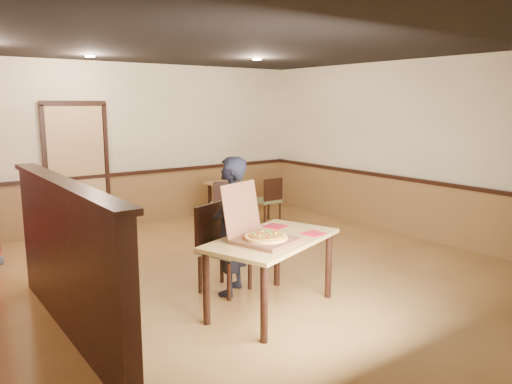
% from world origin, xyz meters
% --- Properties ---
extents(floor, '(7.00, 7.00, 0.00)m').
position_xyz_m(floor, '(0.00, 0.00, 0.00)').
color(floor, '#B98648').
rests_on(floor, ground).
extents(ceiling, '(7.00, 7.00, 0.00)m').
position_xyz_m(ceiling, '(0.00, 0.00, 2.80)').
color(ceiling, black).
rests_on(ceiling, wall_back).
extents(wall_back, '(7.00, 0.00, 7.00)m').
position_xyz_m(wall_back, '(0.00, 3.50, 1.40)').
color(wall_back, '#FCF0C5').
rests_on(wall_back, floor).
extents(wall_right, '(0.00, 7.00, 7.00)m').
position_xyz_m(wall_right, '(3.50, 0.00, 1.40)').
color(wall_right, '#FCF0C5').
rests_on(wall_right, floor).
extents(wainscot_back, '(7.00, 0.04, 0.90)m').
position_xyz_m(wainscot_back, '(0.00, 3.47, 0.45)').
color(wainscot_back, olive).
rests_on(wainscot_back, floor).
extents(chair_rail_back, '(7.00, 0.06, 0.06)m').
position_xyz_m(chair_rail_back, '(0.00, 3.45, 0.92)').
color(chair_rail_back, black).
rests_on(chair_rail_back, wall_back).
extents(wainscot_right, '(0.04, 7.00, 0.90)m').
position_xyz_m(wainscot_right, '(3.47, 0.00, 0.45)').
color(wainscot_right, olive).
rests_on(wainscot_right, floor).
extents(chair_rail_right, '(0.06, 7.00, 0.06)m').
position_xyz_m(chair_rail_right, '(3.45, 0.00, 0.92)').
color(chair_rail_right, black).
rests_on(chair_rail_right, wall_right).
extents(back_door, '(0.90, 0.06, 2.10)m').
position_xyz_m(back_door, '(-0.80, 3.46, 1.05)').
color(back_door, tan).
rests_on(back_door, wall_back).
extents(booth_partition, '(0.20, 3.10, 1.44)m').
position_xyz_m(booth_partition, '(-2.00, -0.20, 0.74)').
color(booth_partition, black).
rests_on(booth_partition, floor).
extents(spot_b, '(0.14, 0.14, 0.02)m').
position_xyz_m(spot_b, '(-0.80, 2.50, 2.78)').
color(spot_b, '#FFD9B2').
rests_on(spot_b, ceiling).
extents(spot_c, '(0.14, 0.14, 0.02)m').
position_xyz_m(spot_c, '(1.40, 1.50, 2.78)').
color(spot_c, '#FFD9B2').
rests_on(spot_c, ceiling).
extents(main_table, '(1.64, 1.26, 0.78)m').
position_xyz_m(main_table, '(-0.17, -0.90, 0.67)').
color(main_table, tan).
rests_on(main_table, floor).
extents(diner_chair, '(0.63, 0.63, 0.99)m').
position_xyz_m(diner_chair, '(-0.30, -0.10, 0.54)').
color(diner_chair, '#616D3F').
rests_on(diner_chair, floor).
extents(side_chair_left, '(0.57, 0.57, 0.87)m').
position_xyz_m(side_chair_left, '(1.19, 2.13, 0.47)').
color(side_chair_left, '#616D3F').
rests_on(side_chair_left, floor).
extents(side_chair_right, '(0.41, 0.41, 0.83)m').
position_xyz_m(side_chair_right, '(2.12, 2.13, 0.45)').
color(side_chair_right, '#616D3F').
rests_on(side_chair_right, floor).
extents(side_table, '(0.69, 0.69, 0.71)m').
position_xyz_m(side_table, '(1.67, 2.74, 0.54)').
color(side_table, tan).
rests_on(side_table, floor).
extents(diner, '(0.68, 0.65, 1.55)m').
position_xyz_m(diner, '(-0.24, -0.25, 0.78)').
color(diner, black).
rests_on(diner, floor).
extents(pizza_box, '(0.69, 0.75, 0.56)m').
position_xyz_m(pizza_box, '(-0.34, -0.95, 0.85)').
color(pizza_box, brown).
rests_on(pizza_box, main_table).
extents(pizza, '(0.53, 0.53, 0.03)m').
position_xyz_m(pizza, '(-0.32, -1.01, 0.83)').
color(pizza, '#F0BA57').
rests_on(pizza, pizza_box).
extents(napkin_near, '(0.24, 0.24, 0.01)m').
position_xyz_m(napkin_near, '(0.28, -1.04, 0.78)').
color(napkin_near, red).
rests_on(napkin_near, main_table).
extents(napkin_far, '(0.28, 0.28, 0.01)m').
position_xyz_m(napkin_far, '(0.15, -0.55, 0.78)').
color(napkin_far, red).
rests_on(napkin_far, main_table).
extents(condiment, '(0.06, 0.06, 0.15)m').
position_xyz_m(condiment, '(1.81, 2.85, 0.78)').
color(condiment, brown).
rests_on(condiment, side_table).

